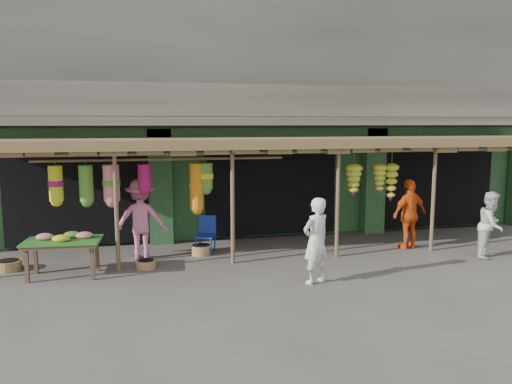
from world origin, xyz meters
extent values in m
plane|color=#514C47|center=(0.00, 0.00, 0.00)|extent=(80.00, 80.00, 0.00)
cube|color=gray|center=(0.00, 5.00, 5.00)|extent=(16.00, 6.00, 4.00)
cube|color=#2D6033|center=(0.00, 5.15, 1.50)|extent=(16.00, 5.70, 3.00)
cube|color=gray|center=(0.00, 1.65, 3.20)|extent=(16.00, 0.90, 0.22)
cube|color=gray|center=(0.00, 1.25, 3.70)|extent=(16.00, 0.10, 0.80)
cube|color=#2D6033|center=(0.00, 2.05, 2.85)|extent=(16.00, 0.35, 0.35)
cube|color=yellow|center=(-5.00, 1.97, 2.75)|extent=(1.70, 0.06, 0.55)
cube|color=#B21414|center=(-5.00, 1.93, 2.75)|extent=(1.30, 0.02, 0.30)
cube|color=black|center=(-5.00, 3.00, 1.35)|extent=(3.60, 2.00, 2.50)
cube|color=black|center=(0.00, 3.00, 1.35)|extent=(3.60, 2.00, 2.50)
cube|color=black|center=(5.00, 3.00, 1.35)|extent=(3.60, 2.00, 2.50)
cube|color=#2D6033|center=(-3.00, 2.05, 1.50)|extent=(0.60, 0.35, 3.00)
cube|color=#2D6033|center=(3.00, 2.05, 1.50)|extent=(0.60, 0.35, 3.00)
cylinder|color=brown|center=(-4.00, -0.20, 1.30)|extent=(0.09, 0.09, 2.60)
cylinder|color=brown|center=(-1.50, -0.20, 1.30)|extent=(0.09, 0.09, 2.60)
cylinder|color=brown|center=(1.00, -0.20, 1.30)|extent=(0.09, 0.09, 2.60)
cylinder|color=brown|center=(3.50, -0.20, 1.30)|extent=(0.09, 0.09, 2.60)
cylinder|color=brown|center=(-0.25, -0.20, 2.50)|extent=(12.90, 0.08, 0.08)
cylinder|color=brown|center=(-3.00, 0.20, 2.35)|extent=(5.50, 0.06, 0.06)
cube|color=brown|center=(0.00, 0.90, 2.68)|extent=(14.00, 2.70, 0.22)
cube|color=brown|center=(-5.73, -0.68, 0.33)|extent=(0.08, 0.08, 0.67)
cube|color=brown|center=(-4.48, -0.77, 0.33)|extent=(0.08, 0.08, 0.67)
cube|color=brown|center=(-5.68, -0.06, 0.33)|extent=(0.08, 0.08, 0.67)
cube|color=brown|center=(-4.44, -0.15, 0.33)|extent=(0.08, 0.08, 0.67)
cube|color=brown|center=(-5.08, -0.42, 0.71)|extent=(1.51, 0.93, 0.06)
cube|color=#26661E|center=(-5.08, -0.42, 0.76)|extent=(1.57, 0.99, 0.03)
ellipsoid|color=pink|center=(-5.44, -0.29, 0.83)|extent=(0.35, 0.29, 0.15)
ellipsoid|color=yellow|center=(-5.09, -0.52, 0.83)|extent=(0.35, 0.29, 0.15)
ellipsoid|color=pink|center=(-4.66, -0.32, 0.83)|extent=(0.35, 0.29, 0.15)
ellipsoid|color=#599632|center=(-4.91, -0.22, 0.83)|extent=(0.35, 0.29, 0.15)
cylinder|color=navy|center=(-2.24, 0.67, 0.21)|extent=(0.04, 0.04, 0.41)
cylinder|color=navy|center=(-1.90, 0.54, 0.21)|extent=(0.04, 0.04, 0.41)
cylinder|color=navy|center=(-2.10, 1.02, 0.21)|extent=(0.04, 0.04, 0.41)
cylinder|color=navy|center=(-1.76, 0.88, 0.21)|extent=(0.04, 0.04, 0.41)
cube|color=navy|center=(-2.00, 0.78, 0.43)|extent=(0.56, 0.56, 0.05)
cube|color=navy|center=(-1.92, 0.97, 0.68)|extent=(0.41, 0.20, 0.46)
cylinder|color=#996645|center=(-3.42, -0.17, 0.09)|extent=(0.55, 0.55, 0.18)
cylinder|color=#976743|center=(-6.32, 0.34, 0.10)|extent=(0.68, 0.68, 0.21)
cylinder|color=olive|center=(-2.11, 0.70, 0.11)|extent=(0.66, 0.66, 0.22)
imported|color=white|center=(-0.15, -1.94, 0.86)|extent=(0.74, 0.63, 1.71)
imported|color=silver|center=(4.51, -1.06, 0.78)|extent=(0.96, 0.93, 1.57)
imported|color=#EE5B16|center=(3.07, 0.13, 0.88)|extent=(1.11, 0.69, 1.76)
imported|color=pink|center=(-3.50, 0.71, 0.93)|extent=(1.31, 0.90, 1.86)
camera|label=1|loc=(-3.43, -11.01, 3.16)|focal=35.00mm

